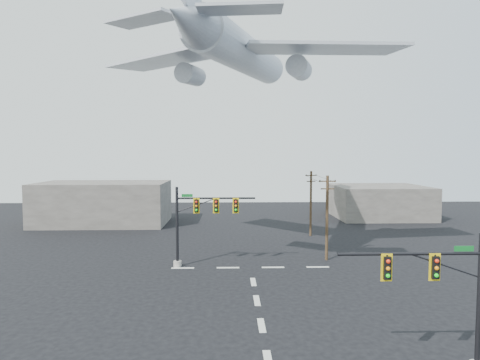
{
  "coord_description": "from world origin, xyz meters",
  "views": [
    {
      "loc": [
        -1.9,
        -22.91,
        10.1
      ],
      "look_at": [
        -1.13,
        5.0,
        8.26
      ],
      "focal_mm": 30.0,
      "sensor_mm": 36.0,
      "label": 1
    }
  ],
  "objects_px": {
    "airliner": "(244,55)",
    "signal_mast_near": "(449,298)",
    "utility_pole_a": "(327,216)",
    "signal_mast_far": "(197,222)",
    "utility_pole_b": "(311,202)"
  },
  "relations": [
    {
      "from": "signal_mast_far",
      "to": "utility_pole_b",
      "type": "height_order",
      "value": "utility_pole_b"
    },
    {
      "from": "signal_mast_near",
      "to": "signal_mast_far",
      "type": "relative_size",
      "value": 0.94
    },
    {
      "from": "utility_pole_b",
      "to": "airliner",
      "type": "xyz_separation_m",
      "value": [
        -8.58,
        -9.27,
        15.44
      ]
    },
    {
      "from": "utility_pole_a",
      "to": "utility_pole_b",
      "type": "relative_size",
      "value": 1.01
    },
    {
      "from": "airliner",
      "to": "utility_pole_b",
      "type": "bearing_deg",
      "value": -24.31
    },
    {
      "from": "utility_pole_a",
      "to": "signal_mast_far",
      "type": "bearing_deg",
      "value": -170.47
    },
    {
      "from": "signal_mast_far",
      "to": "airliner",
      "type": "distance_m",
      "value": 16.59
    },
    {
      "from": "signal_mast_near",
      "to": "utility_pole_a",
      "type": "xyz_separation_m",
      "value": [
        -0.73,
        19.74,
        0.68
      ]
    },
    {
      "from": "utility_pole_b",
      "to": "airliner",
      "type": "height_order",
      "value": "airliner"
    },
    {
      "from": "airliner",
      "to": "signal_mast_near",
      "type": "bearing_deg",
      "value": -140.02
    },
    {
      "from": "signal_mast_far",
      "to": "utility_pole_b",
      "type": "distance_m",
      "value": 18.39
    },
    {
      "from": "utility_pole_b",
      "to": "utility_pole_a",
      "type": "bearing_deg",
      "value": -118.18
    },
    {
      "from": "signal_mast_near",
      "to": "utility_pole_a",
      "type": "distance_m",
      "value": 19.77
    },
    {
      "from": "utility_pole_a",
      "to": "airliner",
      "type": "height_order",
      "value": "airliner"
    },
    {
      "from": "signal_mast_far",
      "to": "utility_pole_b",
      "type": "xyz_separation_m",
      "value": [
        12.89,
        13.13,
        0.11
      ]
    }
  ]
}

